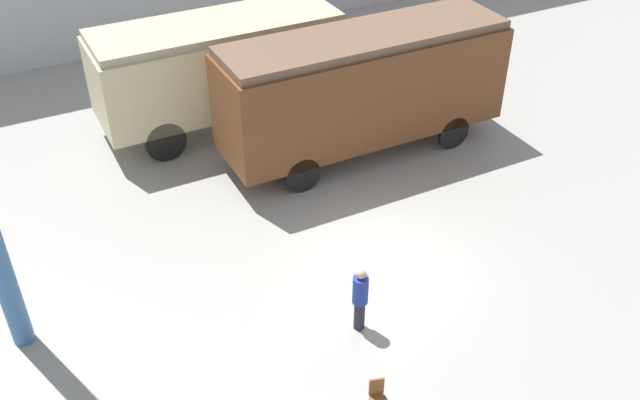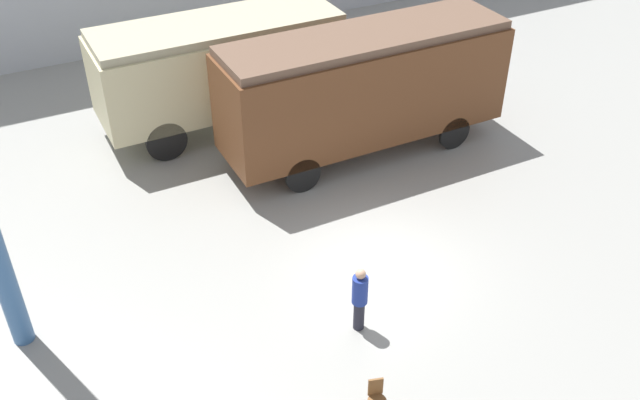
# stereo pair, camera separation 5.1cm
# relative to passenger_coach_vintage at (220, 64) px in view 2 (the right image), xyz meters

# --- Properties ---
(ground_plane) EXTENTS (80.00, 80.00, 0.00)m
(ground_plane) POSITION_rel_passenger_coach_vintage_xyz_m (0.82, -8.16, -2.07)
(ground_plane) COLOR gray
(passenger_coach_vintage) EXTENTS (7.51, 2.69, 3.41)m
(passenger_coach_vintage) POSITION_rel_passenger_coach_vintage_xyz_m (0.00, 0.00, 0.00)
(passenger_coach_vintage) COLOR beige
(passenger_coach_vintage) RESTS_ON ground_plane
(passenger_coach_wooden) EXTENTS (8.39, 2.42, 3.73)m
(passenger_coach_wooden) POSITION_rel_passenger_coach_vintage_xyz_m (3.09, -3.42, 0.10)
(passenger_coach_wooden) COLOR brown
(passenger_coach_wooden) RESTS_ON ground_plane
(cafe_chair_1) EXTENTS (0.37, 0.39, 0.87)m
(cafe_chair_1) POSITION_rel_passenger_coach_vintage_xyz_m (-1.48, -11.90, -1.56)
(cafe_chair_1) COLOR black
(cafe_chair_1) RESTS_ON ground_plane
(visitor_person) EXTENTS (0.34, 0.34, 1.64)m
(visitor_person) POSITION_rel_passenger_coach_vintage_xyz_m (-0.65, -9.79, -1.18)
(visitor_person) COLOR #262633
(visitor_person) RESTS_ON ground_plane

